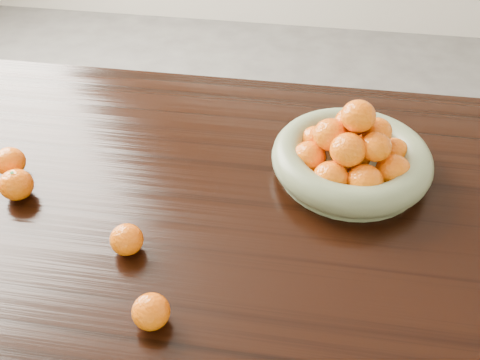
# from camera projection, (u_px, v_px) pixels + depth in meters

# --- Properties ---
(dining_table) EXTENTS (2.00, 1.00, 0.75)m
(dining_table) POSITION_uv_depth(u_px,v_px,m) (222.00, 230.00, 1.18)
(dining_table) COLOR black
(dining_table) RESTS_ON ground
(fruit_bowl) EXTENTS (0.35, 0.35, 0.18)m
(fruit_bowl) POSITION_uv_depth(u_px,v_px,m) (352.00, 156.00, 1.16)
(fruit_bowl) COLOR #6A7253
(fruit_bowl) RESTS_ON dining_table
(loose_orange_0) EXTENTS (0.07, 0.07, 0.07)m
(loose_orange_0) POSITION_uv_depth(u_px,v_px,m) (16.00, 185.00, 1.11)
(loose_orange_0) COLOR orange
(loose_orange_0) RESTS_ON dining_table
(loose_orange_1) EXTENTS (0.06, 0.06, 0.06)m
(loose_orange_1) POSITION_uv_depth(u_px,v_px,m) (127.00, 240.00, 1.00)
(loose_orange_1) COLOR orange
(loose_orange_1) RESTS_ON dining_table
(loose_orange_2) EXTENTS (0.06, 0.06, 0.06)m
(loose_orange_2) POSITION_uv_depth(u_px,v_px,m) (151.00, 312.00, 0.88)
(loose_orange_2) COLOR orange
(loose_orange_2) RESTS_ON dining_table
(loose_orange_3) EXTENTS (0.07, 0.07, 0.06)m
(loose_orange_3) POSITION_uv_depth(u_px,v_px,m) (10.00, 162.00, 1.17)
(loose_orange_3) COLOR orange
(loose_orange_3) RESTS_ON dining_table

